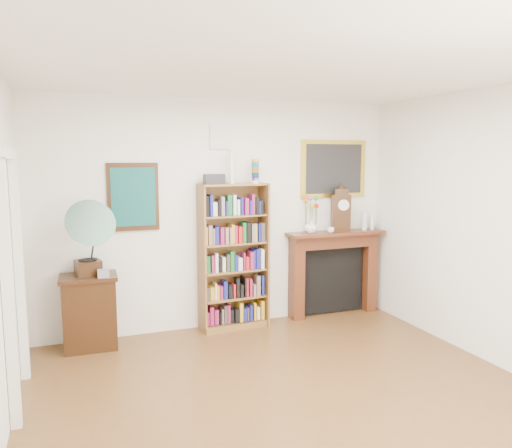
{
  "coord_description": "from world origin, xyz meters",
  "views": [
    {
      "loc": [
        -1.73,
        -3.36,
        2.1
      ],
      "look_at": [
        0.13,
        1.6,
        1.39
      ],
      "focal_mm": 35.0,
      "sensor_mm": 36.0,
      "label": 1
    }
  ],
  "objects": [
    {
      "name": "room",
      "position": [
        0.0,
        0.0,
        1.4
      ],
      "size": [
        4.51,
        5.01,
        2.81
      ],
      "color": "brown",
      "rests_on": "ground"
    },
    {
      "name": "door_casing",
      "position": [
        -2.21,
        1.2,
        1.26
      ],
      "size": [
        0.08,
        1.02,
        2.17
      ],
      "color": "white",
      "rests_on": "left_wall"
    },
    {
      "name": "teal_poster",
      "position": [
        -1.05,
        2.48,
        1.65
      ],
      "size": [
        0.58,
        0.04,
        0.78
      ],
      "color": "black",
      "rests_on": "back_wall"
    },
    {
      "name": "small_picture",
      "position": [
        0.0,
        2.48,
        2.35
      ],
      "size": [
        0.26,
        0.04,
        0.3
      ],
      "color": "white",
      "rests_on": "back_wall"
    },
    {
      "name": "gilt_painting",
      "position": [
        1.55,
        2.48,
        1.95
      ],
      "size": [
        0.95,
        0.04,
        0.75
      ],
      "color": "gold",
      "rests_on": "back_wall"
    },
    {
      "name": "bookshelf",
      "position": [
        0.11,
        2.33,
        1.0
      ],
      "size": [
        0.84,
        0.35,
        2.06
      ],
      "rotation": [
        0.0,
        0.0,
        0.07
      ],
      "color": "brown",
      "rests_on": "floor"
    },
    {
      "name": "side_cabinet",
      "position": [
        -1.59,
        2.26,
        0.41
      ],
      "size": [
        0.61,
        0.45,
        0.82
      ],
      "primitive_type": "cube",
      "rotation": [
        0.0,
        0.0,
        -0.03
      ],
      "color": "black",
      "rests_on": "floor"
    },
    {
      "name": "fireplace",
      "position": [
        1.53,
        2.4,
        0.67
      ],
      "size": [
        1.34,
        0.32,
        1.13
      ],
      "rotation": [
        0.0,
        0.0,
        0.0
      ],
      "color": "#472110",
      "rests_on": "floor"
    },
    {
      "name": "gramophone",
      "position": [
        -1.58,
        2.16,
        1.3
      ],
      "size": [
        0.62,
        0.72,
        0.84
      ],
      "rotation": [
        0.0,
        0.0,
        0.18
      ],
      "color": "black",
      "rests_on": "side_cabinet"
    },
    {
      "name": "cd_stack",
      "position": [
        -1.43,
        2.12,
        0.86
      ],
      "size": [
        0.12,
        0.12,
        0.08
      ],
      "primitive_type": "cube",
      "rotation": [
        0.0,
        0.0,
        -0.03
      ],
      "color": "#ADAFBA",
      "rests_on": "side_cabinet"
    },
    {
      "name": "mantel_clock",
      "position": [
        1.6,
        2.35,
        1.4
      ],
      "size": [
        0.27,
        0.21,
        0.56
      ],
      "rotation": [
        0.0,
        0.0,
        -0.35
      ],
      "color": "black",
      "rests_on": "fireplace"
    },
    {
      "name": "flower_vase",
      "position": [
        1.17,
        2.36,
        1.22
      ],
      "size": [
        0.2,
        0.2,
        0.18
      ],
      "primitive_type": "imported",
      "rotation": [
        0.0,
        0.0,
        0.2
      ],
      "color": "white",
      "rests_on": "fireplace"
    },
    {
      "name": "teacup",
      "position": [
        1.41,
        2.27,
        1.17
      ],
      "size": [
        0.12,
        0.12,
        0.07
      ],
      "primitive_type": "imported",
      "rotation": [
        0.0,
        0.0,
        0.35
      ],
      "color": "white",
      "rests_on": "fireplace"
    },
    {
      "name": "bottle_left",
      "position": [
        1.95,
        2.33,
        1.25
      ],
      "size": [
        0.07,
        0.07,
        0.24
      ],
      "primitive_type": "cylinder",
      "color": "silver",
      "rests_on": "fireplace"
    },
    {
      "name": "bottle_right",
      "position": [
        2.08,
        2.34,
        1.23
      ],
      "size": [
        0.06,
        0.06,
        0.2
      ],
      "primitive_type": "cylinder",
      "color": "silver",
      "rests_on": "fireplace"
    }
  ]
}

